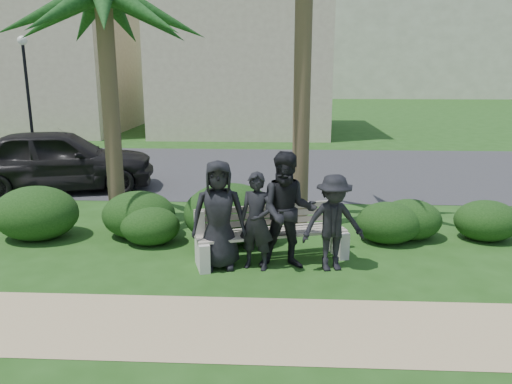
% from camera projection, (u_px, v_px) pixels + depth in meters
% --- Properties ---
extents(ground, '(160.00, 160.00, 0.00)m').
position_uv_depth(ground, '(223.00, 269.00, 7.85)').
color(ground, '#1F4714').
rests_on(ground, ground).
extents(footpath, '(30.00, 1.60, 0.01)m').
position_uv_depth(footpath, '(206.00, 326.00, 6.10)').
color(footpath, tan).
rests_on(footpath, ground).
extents(asphalt_street, '(160.00, 8.00, 0.01)m').
position_uv_depth(asphalt_street, '(253.00, 169.00, 15.60)').
color(asphalt_street, '#2D2D30').
rests_on(asphalt_street, ground).
extents(stucco_bldg_left, '(10.40, 8.40, 7.30)m').
position_uv_depth(stucco_bldg_left, '(25.00, 56.00, 25.01)').
color(stucco_bldg_left, tan).
rests_on(stucco_bldg_left, ground).
extents(stucco_bldg_right, '(8.40, 8.40, 7.30)m').
position_uv_depth(stucco_bldg_right, '(244.00, 56.00, 24.47)').
color(stucco_bldg_right, tan).
rests_on(stucco_bldg_right, ground).
extents(street_lamp, '(0.36, 0.36, 4.29)m').
position_uv_depth(street_lamp, '(26.00, 72.00, 19.22)').
color(street_lamp, black).
rests_on(street_lamp, ground).
extents(park_bench, '(2.63, 1.27, 0.86)m').
position_uv_depth(park_bench, '(273.00, 237.00, 8.13)').
color(park_bench, gray).
rests_on(park_bench, ground).
extents(man_a, '(0.91, 0.66, 1.72)m').
position_uv_depth(man_a, '(219.00, 215.00, 7.72)').
color(man_a, black).
rests_on(man_a, ground).
extents(man_b, '(0.64, 0.51, 1.54)m').
position_uv_depth(man_b, '(257.00, 221.00, 7.71)').
color(man_b, black).
rests_on(man_b, ground).
extents(man_c, '(0.92, 0.73, 1.85)m').
position_uv_depth(man_c, '(288.00, 211.00, 7.70)').
color(man_c, black).
rests_on(man_c, ground).
extents(man_d, '(1.08, 0.77, 1.52)m').
position_uv_depth(man_d, '(333.00, 223.00, 7.66)').
color(man_d, black).
rests_on(man_d, ground).
extents(hedge_a, '(1.55, 1.28, 1.01)m').
position_uv_depth(hedge_a, '(36.00, 212.00, 9.19)').
color(hedge_a, black).
rests_on(hedge_a, ground).
extents(hedge_b, '(1.36, 1.13, 0.89)m').
position_uv_depth(hedge_b, '(139.00, 213.00, 9.29)').
color(hedge_b, black).
rests_on(hedge_b, ground).
extents(hedge_c, '(1.07, 0.88, 0.70)m').
position_uv_depth(hedge_c, '(150.00, 225.00, 8.93)').
color(hedge_c, black).
rests_on(hedge_c, ground).
extents(hedge_d, '(1.69, 1.40, 1.10)m').
position_uv_depth(hedge_d, '(230.00, 212.00, 9.01)').
color(hedge_d, black).
rests_on(hedge_d, ground).
extents(hedge_e, '(1.16, 0.96, 0.76)m').
position_uv_depth(hedge_e, '(388.00, 222.00, 9.01)').
color(hedge_e, black).
rests_on(hedge_e, ground).
extents(hedge_f, '(1.16, 0.96, 0.76)m').
position_uv_depth(hedge_f, '(410.00, 218.00, 9.21)').
color(hedge_f, black).
rests_on(hedge_f, ground).
extents(hedge_extra, '(1.16, 0.96, 0.76)m').
position_uv_depth(hedge_extra, '(487.00, 220.00, 9.14)').
color(hedge_extra, black).
rests_on(hedge_extra, ground).
extents(car_a, '(5.08, 3.13, 1.62)m').
position_uv_depth(car_a, '(58.00, 160.00, 12.70)').
color(car_a, black).
rests_on(car_a, ground).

